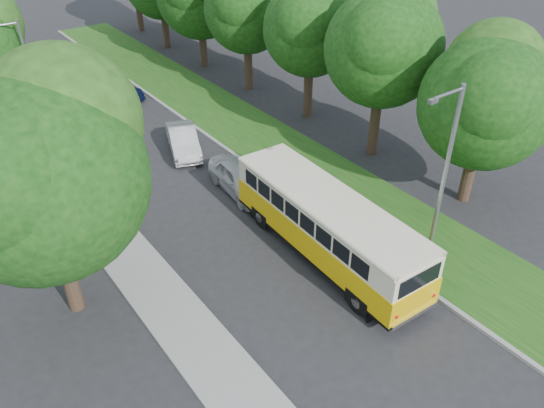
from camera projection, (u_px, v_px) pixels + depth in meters
ground at (301, 284)px, 20.80m from camera, size 120.00×120.00×0.00m
curb at (294, 196)px, 25.87m from camera, size 0.20×70.00×0.15m
grass_verge at (330, 182)px, 27.03m from camera, size 4.50×70.00×0.13m
sidewalk at (134, 263)px, 21.71m from camera, size 2.20×70.00×0.12m
treeline at (152, 18)px, 31.03m from camera, size 24.27×41.91×9.46m
lamppost_near at (442, 182)px, 18.78m from camera, size 1.71×0.16×8.00m
lamppost_far at (32, 88)px, 26.83m from camera, size 1.71×0.16×7.50m
warning_sign at (74, 159)px, 25.59m from camera, size 0.56×0.10×2.50m
vintage_bus at (327, 227)px, 21.45m from camera, size 2.94×9.95×2.93m
car_silver at (240, 178)px, 26.01m from camera, size 2.12×4.52×1.50m
car_white at (183, 141)px, 29.44m from camera, size 2.85×4.48×1.40m
car_blue at (116, 89)px, 35.96m from camera, size 3.23×4.69×1.26m
car_grey at (82, 60)px, 40.88m from camera, size 2.31×4.62×1.26m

